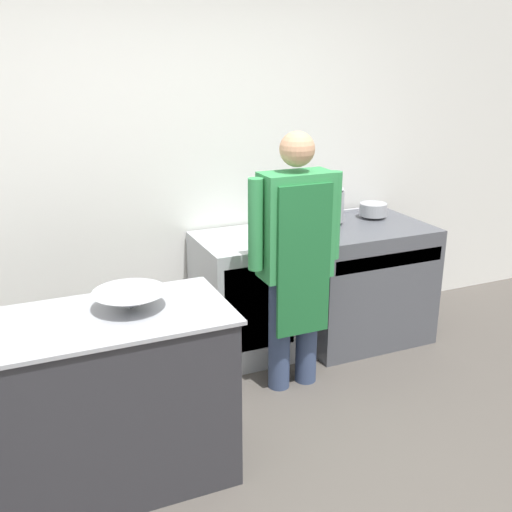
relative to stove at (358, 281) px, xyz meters
The scene contains 9 objects.
ground_plane 1.89m from the stove, 126.88° to the right, with size 14.00×14.00×0.00m, color #4C4742.
wall_back 1.50m from the stove, 157.41° to the left, with size 8.00×0.05×2.70m.
prep_counter 2.27m from the stove, 155.24° to the right, with size 1.24×0.63×0.91m.
stove is the anchor object (origin of this frame).
fridge_unit 0.92m from the stove, behind, with size 0.60×0.66×0.86m.
person_cook 1.04m from the stove, 148.91° to the right, with size 0.62×0.24×1.65m.
mixing_bowl 2.17m from the stove, 154.43° to the right, with size 0.36×0.36×0.09m.
stock_pot 0.64m from the stove, 147.63° to the left, with size 0.24×0.24×0.26m.
sauce_pot 0.56m from the stove, 35.49° to the left, with size 0.21×0.21×0.09m.
Camera 1 is at (-1.30, -2.11, 2.07)m, focal length 42.00 mm.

